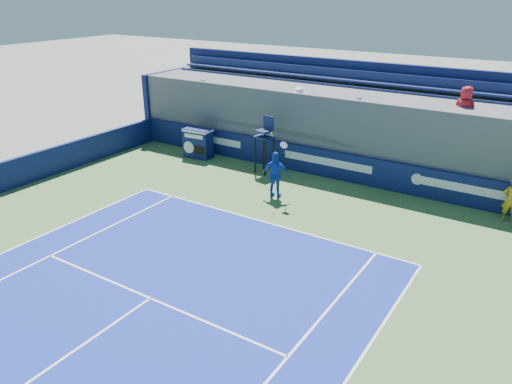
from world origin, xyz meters
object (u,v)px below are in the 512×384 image
Objects in this scene: ball_person at (511,200)px; umpire_chair at (265,139)px; match_clock at (198,142)px; tennis_player at (276,175)px.

ball_person is 9.71m from umpire_chair.
tennis_player is at bearing -21.71° from match_clock.
match_clock is 0.54× the size of tennis_player.
match_clock is at bearing 179.08° from umpire_chair.
ball_person is 0.61× the size of tennis_player.
tennis_player is (5.57, -2.22, 0.18)m from match_clock.
tennis_player reaches higher than match_clock.
umpire_chair reaches higher than match_clock.
umpire_chair is (-9.67, -0.40, 0.74)m from ball_person.
ball_person is at bearing 1.47° from match_clock.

